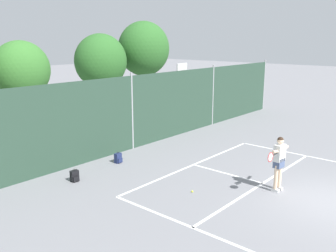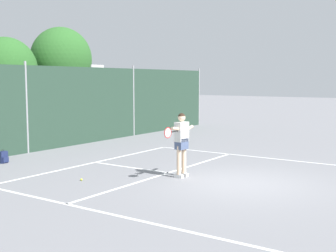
{
  "view_description": "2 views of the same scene",
  "coord_description": "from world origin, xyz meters",
  "px_view_note": "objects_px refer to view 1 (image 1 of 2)",
  "views": [
    {
      "loc": [
        -11.36,
        -2.89,
        4.94
      ],
      "look_at": [
        -0.84,
        6.14,
        1.65
      ],
      "focal_mm": 39.44,
      "sensor_mm": 36.0,
      "label": 1
    },
    {
      "loc": [
        -10.88,
        -4.91,
        2.8
      ],
      "look_at": [
        1.28,
        3.35,
        1.26
      ],
      "focal_mm": 47.37,
      "sensor_mm": 36.0,
      "label": 2
    }
  ],
  "objects_px": {
    "backpack_black": "(75,176)",
    "basketball_hoop": "(181,84)",
    "tennis_ball": "(192,191)",
    "backpack_navy": "(118,158)",
    "tennis_player": "(279,159)"
  },
  "relations": [
    {
      "from": "backpack_black",
      "to": "backpack_navy",
      "type": "height_order",
      "value": "same"
    },
    {
      "from": "tennis_player",
      "to": "backpack_navy",
      "type": "bearing_deg",
      "value": 103.93
    },
    {
      "from": "backpack_black",
      "to": "backpack_navy",
      "type": "xyz_separation_m",
      "value": [
        2.37,
        0.35,
        0.0
      ]
    },
    {
      "from": "backpack_black",
      "to": "backpack_navy",
      "type": "distance_m",
      "value": 2.39
    },
    {
      "from": "tennis_ball",
      "to": "backpack_black",
      "type": "xyz_separation_m",
      "value": [
        -1.95,
        3.75,
        0.16
      ]
    },
    {
      "from": "tennis_ball",
      "to": "backpack_navy",
      "type": "xyz_separation_m",
      "value": [
        0.42,
        4.09,
        0.16
      ]
    },
    {
      "from": "backpack_black",
      "to": "tennis_ball",
      "type": "bearing_deg",
      "value": -62.54
    },
    {
      "from": "tennis_player",
      "to": "tennis_ball",
      "type": "xyz_separation_m",
      "value": [
        -1.94,
        2.06,
        -1.08
      ]
    },
    {
      "from": "basketball_hoop",
      "to": "tennis_ball",
      "type": "relative_size",
      "value": 53.79
    },
    {
      "from": "backpack_navy",
      "to": "tennis_player",
      "type": "bearing_deg",
      "value": -76.07
    },
    {
      "from": "tennis_player",
      "to": "tennis_ball",
      "type": "height_order",
      "value": "tennis_player"
    },
    {
      "from": "basketball_hoop",
      "to": "backpack_navy",
      "type": "bearing_deg",
      "value": -160.01
    },
    {
      "from": "tennis_ball",
      "to": "backpack_black",
      "type": "bearing_deg",
      "value": 117.46
    },
    {
      "from": "backpack_black",
      "to": "basketball_hoop",
      "type": "bearing_deg",
      "value": 17.32
    },
    {
      "from": "basketball_hoop",
      "to": "backpack_black",
      "type": "relative_size",
      "value": 7.67
    }
  ]
}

